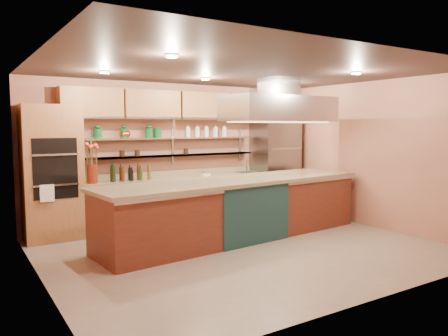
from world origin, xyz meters
TOP-DOWN VIEW (x-y plane):
  - floor at (0.00, 0.00)m, footprint 6.00×5.00m
  - ceiling at (0.00, 0.00)m, footprint 6.00×5.00m
  - wall_back at (0.00, 2.50)m, footprint 6.00×0.04m
  - wall_front at (0.00, -2.50)m, footprint 6.00×0.04m
  - wall_left at (-3.00, 0.00)m, footprint 0.04×5.00m
  - wall_right at (3.00, 0.00)m, footprint 0.04×5.00m
  - oven_stack at (-2.45, 2.18)m, footprint 0.95×0.64m
  - refrigerator at (2.35, 2.14)m, footprint 0.95×0.72m
  - back_counter at (-0.05, 2.20)m, footprint 3.84×0.64m
  - wall_shelf_lower at (-0.05, 2.37)m, footprint 3.60×0.26m
  - wall_shelf_upper at (-0.05, 2.37)m, footprint 3.60×0.26m
  - upper_cabinets at (0.00, 2.32)m, footprint 4.60×0.36m
  - range_hood at (1.17, 0.59)m, footprint 2.00×1.00m
  - ceiling_downlights at (0.00, 0.20)m, footprint 4.00×2.80m
  - island at (0.27, 0.59)m, footprint 5.02×1.52m
  - flower_vase at (-1.78, 2.15)m, footprint 0.20×0.20m
  - oil_bottle_cluster at (-1.07, 2.15)m, footprint 0.83×0.43m
  - kitchen_scale at (0.53, 2.15)m, footprint 0.18×0.15m
  - bar_faucet at (1.64, 2.25)m, footprint 0.03×0.03m
  - copper_kettle at (-1.08, 2.37)m, footprint 0.25×0.25m
  - green_canister at (-0.42, 2.37)m, footprint 0.19×0.19m

SIDE VIEW (x-z plane):
  - floor at x=0.00m, z-range -0.02..0.00m
  - back_counter at x=-0.05m, z-range 0.00..0.93m
  - island at x=0.27m, z-range 0.00..1.03m
  - kitchen_scale at x=0.53m, z-range 0.93..1.02m
  - refrigerator at x=2.35m, z-range 0.00..2.10m
  - bar_faucet at x=1.64m, z-range 0.93..1.17m
  - oil_bottle_cluster at x=-1.07m, z-range 0.93..1.19m
  - flower_vase at x=-1.78m, z-range 0.93..1.26m
  - oven_stack at x=-2.45m, z-range 0.00..2.30m
  - wall_shelf_lower at x=-0.05m, z-range 1.34..1.36m
  - wall_back at x=0.00m, z-range 0.00..2.80m
  - wall_front at x=0.00m, z-range 0.00..2.80m
  - wall_left at x=-3.00m, z-range 0.00..2.80m
  - wall_right at x=3.00m, z-range 0.00..2.80m
  - wall_shelf_upper at x=-0.05m, z-range 1.69..1.71m
  - copper_kettle at x=-1.08m, z-range 1.71..1.87m
  - green_canister at x=-0.42m, z-range 1.71..1.90m
  - range_hood at x=1.17m, z-range 2.02..2.48m
  - upper_cabinets at x=0.00m, z-range 2.08..2.62m
  - ceiling_downlights at x=0.00m, z-range 2.76..2.78m
  - ceiling at x=0.00m, z-range 2.79..2.81m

